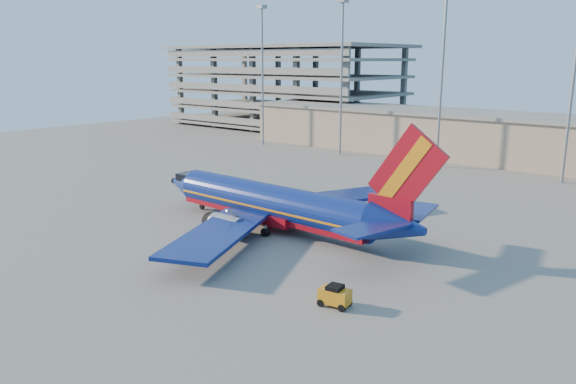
% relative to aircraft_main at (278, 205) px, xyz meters
% --- Properties ---
extents(ground, '(220.00, 220.00, 0.00)m').
position_rel_aircraft_main_xyz_m(ground, '(2.18, -1.29, -2.68)').
color(ground, slate).
rests_on(ground, ground).
extents(terminal_building, '(122.00, 16.00, 8.50)m').
position_rel_aircraft_main_xyz_m(terminal_building, '(12.18, 56.71, 1.64)').
color(terminal_building, '#9D876C').
rests_on(terminal_building, ground).
extents(parking_garage, '(62.00, 32.00, 21.40)m').
position_rel_aircraft_main_xyz_m(parking_garage, '(-59.82, 72.76, 9.05)').
color(parking_garage, slate).
rests_on(parking_garage, ground).
extents(light_mast_row, '(101.60, 1.60, 28.65)m').
position_rel_aircraft_main_xyz_m(light_mast_row, '(7.18, 44.71, 14.87)').
color(light_mast_row, gray).
rests_on(light_mast_row, ground).
extents(aircraft_main, '(37.05, 35.67, 12.55)m').
position_rel_aircraft_main_xyz_m(aircraft_main, '(0.00, 0.00, 0.00)').
color(aircraft_main, navy).
rests_on(aircraft_main, ground).
extents(baggage_tug, '(2.47, 1.71, 1.65)m').
position_rel_aircraft_main_xyz_m(baggage_tug, '(15.95, -12.07, -1.82)').
color(baggage_tug, orange).
rests_on(baggage_tug, ground).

